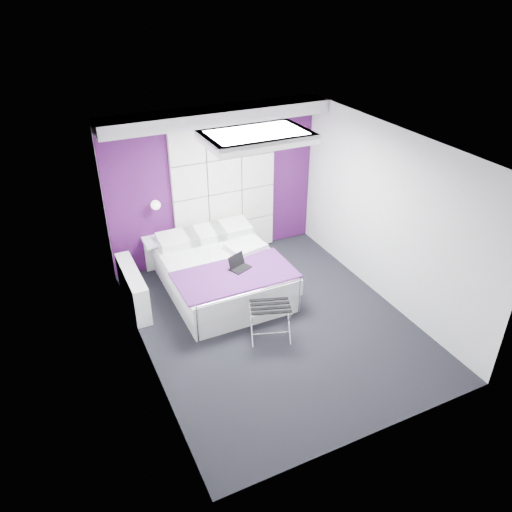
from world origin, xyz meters
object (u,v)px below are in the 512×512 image
Objects in this scene: bed at (222,273)px; luggage_rack at (270,321)px; radiator at (133,288)px; nightstand at (159,240)px; wall_lamp at (155,204)px; laptop at (239,265)px.

bed is 1.36m from luggage_rack.
radiator is 1.01m from nightstand.
nightstand reaches higher than luggage_rack.
bed is 4.12× the size of nightstand.
luggage_rack is at bearing -45.98° from radiator.
wall_lamp is 0.12× the size of radiator.
laptop is at bearing -71.60° from bed.
wall_lamp is 1.49m from bed.
bed is at bearing -8.23° from radiator.
luggage_rack is (1.49, -1.54, -0.04)m from radiator.
wall_lamp is 1.35m from radiator.
nightstand is at bearing 129.95° from luggage_rack.
bed is (0.70, -0.95, -0.91)m from wall_lamp.
bed is at bearing 115.48° from luggage_rack.
laptop reaches higher than radiator.
wall_lamp is at bearing 98.73° from laptop.
nightstand is at bearing 127.87° from bed.
wall_lamp is 0.28× the size of luggage_rack.
nightstand is at bearing 99.80° from laptop.
laptop reaches higher than luggage_rack.
laptop is (0.84, -1.30, 0.02)m from nightstand.
luggage_rack is 1.04m from laptop.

